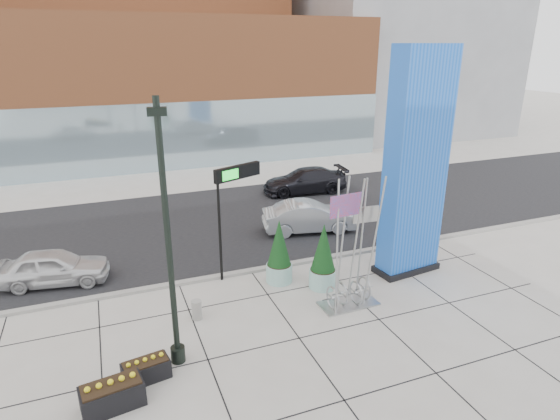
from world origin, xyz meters
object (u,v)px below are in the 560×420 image
object	(u,v)px
car_white_west	(54,267)
public_art_sculpture	(350,273)
blue_pylon	(415,170)
concrete_bollard	(197,310)
lamp_post	(170,265)
overhead_street_sign	(238,184)
car_silver_mid	(309,217)

from	to	relation	value
car_white_west	public_art_sculpture	bearing A→B (deg)	-109.27
blue_pylon	concrete_bollard	xyz separation A→B (m)	(-8.93, -0.47, -4.00)
lamp_post	overhead_street_sign	bearing A→B (deg)	53.87
concrete_bollard	car_white_west	xyz separation A→B (m)	(-4.68, 4.54, 0.35)
concrete_bollard	overhead_street_sign	distance (m)	4.90
public_art_sculpture	overhead_street_sign	size ratio (longest dim) A/B	1.06
blue_pylon	car_white_west	world-z (taller)	blue_pylon
blue_pylon	concrete_bollard	bearing A→B (deg)	176.27
car_silver_mid	overhead_street_sign	bearing A→B (deg)	137.45
blue_pylon	public_art_sculpture	size ratio (longest dim) A/B	1.86
public_art_sculpture	overhead_street_sign	world-z (taller)	public_art_sculpture
car_silver_mid	concrete_bollard	bearing A→B (deg)	141.35
public_art_sculpture	concrete_bollard	distance (m)	5.53
blue_pylon	car_silver_mid	distance (m)	6.76
lamp_post	blue_pylon	bearing A→B (deg)	14.37
car_silver_mid	blue_pylon	bearing A→B (deg)	-148.75
lamp_post	car_silver_mid	world-z (taller)	lamp_post
blue_pylon	car_silver_mid	xyz separation A→B (m)	(-1.96, 5.39, -3.57)
concrete_bollard	car_white_west	world-z (taller)	car_white_west
blue_pylon	lamp_post	size ratio (longest dim) A/B	1.16
lamp_post	public_art_sculpture	world-z (taller)	lamp_post
concrete_bollard	car_white_west	bearing A→B (deg)	135.89
car_white_west	car_silver_mid	distance (m)	11.72
car_silver_mid	lamp_post	bearing A→B (deg)	146.14
concrete_bollard	blue_pylon	bearing A→B (deg)	3.03
lamp_post	concrete_bollard	world-z (taller)	lamp_post
public_art_sculpture	concrete_bollard	size ratio (longest dim) A/B	6.97
public_art_sculpture	concrete_bollard	world-z (taller)	public_art_sculpture
blue_pylon	concrete_bollard	size ratio (longest dim) A/B	12.99
lamp_post	car_white_west	world-z (taller)	lamp_post
concrete_bollard	lamp_post	bearing A→B (deg)	-115.81
blue_pylon	concrete_bollard	world-z (taller)	blue_pylon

